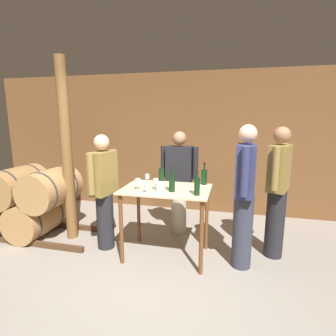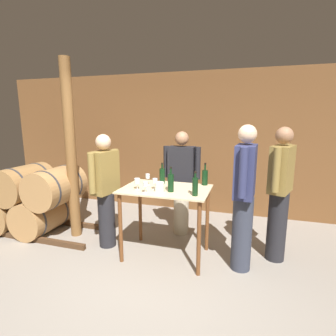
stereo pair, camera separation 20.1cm
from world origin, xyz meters
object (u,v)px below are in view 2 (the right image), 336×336
object	(u,v)px
wine_glass_near_center	(148,177)
wine_glass_far_side	(155,181)
wine_bottle_center	(195,186)
wine_glass_near_left	(137,181)
wooden_post	(71,151)
wine_bottle_right	(205,177)
person_visitor_bearded	(244,196)
person_host	(181,181)
wine_glass_near_right	(145,185)
person_visitor_with_scarf	(280,192)
person_visitor_near_door	(105,189)
wine_bottle_far_left	(162,175)
wine_bottle_left	(171,182)
ice_bucket	(160,187)

from	to	relation	value
wine_glass_near_center	wine_glass_far_side	bearing A→B (deg)	-47.90
wine_bottle_center	wine_glass_near_left	world-z (taller)	wine_bottle_center
wooden_post	wine_glass_far_side	distance (m)	1.51
wine_glass_far_side	wine_bottle_right	bearing A→B (deg)	36.50
wooden_post	wine_glass_near_center	size ratio (longest dim) A/B	17.59
wooden_post	wine_bottle_right	bearing A→B (deg)	3.69
wine_bottle_center	person_visitor_bearded	distance (m)	0.59
person_host	wine_glass_near_right	bearing A→B (deg)	-101.16
wooden_post	person_host	size ratio (longest dim) A/B	1.64
person_visitor_with_scarf	person_visitor_near_door	world-z (taller)	person_visitor_with_scarf
wine_glass_near_left	person_visitor_near_door	size ratio (longest dim) A/B	0.09
person_visitor_with_scarf	person_visitor_near_door	size ratio (longest dim) A/B	1.07
wooden_post	wine_bottle_far_left	size ratio (longest dim) A/B	9.30
wine_glass_near_left	wine_glass_far_side	bearing A→B (deg)	15.47
wine_bottle_far_left	wine_bottle_left	distance (m)	0.43
wine_bottle_far_left	wine_bottle_left	xyz separation A→B (m)	(0.23, -0.36, 0.01)
wine_glass_near_left	ice_bucket	bearing A→B (deg)	-1.13
wine_glass_near_center	person_visitor_near_door	xyz separation A→B (m)	(-0.62, -0.07, -0.20)
person_host	person_visitor_near_door	xyz separation A→B (m)	(-0.92, -0.73, -0.01)
wooden_post	wine_glass_near_left	size ratio (longest dim) A/B	18.39
wine_glass_near_center	ice_bucket	world-z (taller)	wine_glass_near_center
wine_bottle_far_left	person_visitor_bearded	distance (m)	1.14
wine_bottle_left	person_host	distance (m)	0.91
wine_bottle_right	person_visitor_with_scarf	world-z (taller)	person_visitor_with_scarf
wine_glass_far_side	ice_bucket	bearing A→B (deg)	-38.60
wine_bottle_center	ice_bucket	bearing A→B (deg)	174.95
person_visitor_bearded	person_host	bearing A→B (deg)	141.11
wooden_post	wine_bottle_right	distance (m)	2.05
wooden_post	wine_glass_near_center	world-z (taller)	wooden_post
wooden_post	person_visitor_with_scarf	xyz separation A→B (m)	(2.98, 0.16, -0.43)
wine_glass_far_side	ice_bucket	xyz separation A→B (m)	(0.08, -0.07, -0.05)
wine_bottle_center	person_visitor_near_door	xyz separation A→B (m)	(-1.33, 0.23, -0.20)
wine_glass_near_center	person_visitor_bearded	distance (m)	1.28
wine_glass_near_center	wine_bottle_center	bearing A→B (deg)	-22.95
wine_bottle_right	wooden_post	bearing A→B (deg)	-176.31
wine_glass_near_right	person_visitor_with_scarf	size ratio (longest dim) A/B	0.08
wine_bottle_left	wine_bottle_right	distance (m)	0.57
wooden_post	wine_glass_near_right	distance (m)	1.49
person_host	person_visitor_near_door	distance (m)	1.18
wine_bottle_right	person_host	size ratio (longest dim) A/B	0.18
wine_bottle_right	person_visitor_with_scarf	bearing A→B (deg)	1.50
ice_bucket	wooden_post	bearing A→B (deg)	167.02
wine_bottle_center	person_visitor_with_scarf	size ratio (longest dim) A/B	0.17
ice_bucket	wine_bottle_left	bearing A→B (deg)	14.95
wine_glass_near_right	person_host	world-z (taller)	person_host
wine_glass_near_right	person_visitor_with_scarf	distance (m)	1.70
wine_glass_near_right	person_visitor_bearded	size ratio (longest dim) A/B	0.08
wine_glass_near_center	wine_bottle_right	bearing A→B (deg)	16.69
wine_bottle_left	person_visitor_near_door	world-z (taller)	person_visitor_near_door
wine_glass_near_left	wine_bottle_center	bearing A→B (deg)	-3.49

